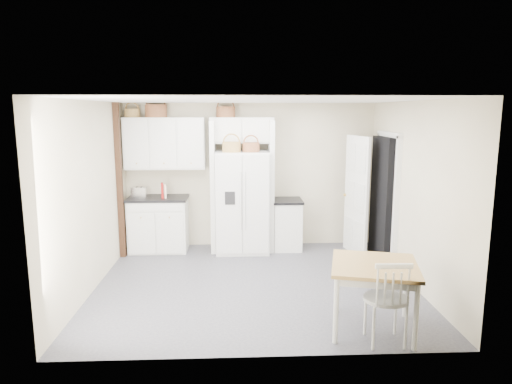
{
  "coord_description": "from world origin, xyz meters",
  "views": [
    {
      "loc": [
        -0.26,
        -6.25,
        2.45
      ],
      "look_at": [
        0.04,
        0.4,
        1.27
      ],
      "focal_mm": 32.0,
      "sensor_mm": 36.0,
      "label": 1
    }
  ],
  "objects": [
    {
      "name": "upper_cabinet",
      "position": [
        -1.5,
        1.83,
        1.9
      ],
      "size": [
        1.4,
        0.34,
        0.9
      ],
      "primitive_type": "cube",
      "color": "silver",
      "rests_on": "wall_back"
    },
    {
      "name": "basket_fridge_a",
      "position": [
        -0.33,
        1.51,
        1.86
      ],
      "size": [
        0.32,
        0.32,
        0.17
      ],
      "primitive_type": "cylinder",
      "color": "brown",
      "rests_on": "refrigerator"
    },
    {
      "name": "wall_back",
      "position": [
        0.0,
        2.0,
        1.3
      ],
      "size": [
        4.5,
        0.0,
        4.5
      ],
      "primitive_type": "plane",
      "rotation": [
        1.57,
        0.0,
        0.0
      ],
      "color": "beige",
      "rests_on": "floor"
    },
    {
      "name": "basket_bridge_a",
      "position": [
        -0.43,
        1.83,
        2.44
      ],
      "size": [
        0.33,
        0.33,
        0.19
      ],
      "primitive_type": "cylinder",
      "color": "brown",
      "rests_on": "bridge_cabinet"
    },
    {
      "name": "wall_right",
      "position": [
        2.25,
        0.0,
        1.3
      ],
      "size": [
        0.0,
        4.0,
        4.0
      ],
      "primitive_type": "plane",
      "rotation": [
        1.57,
        0.0,
        -1.57
      ],
      "color": "beige",
      "rests_on": "floor"
    },
    {
      "name": "wall_left",
      "position": [
        -2.25,
        0.0,
        1.3
      ],
      "size": [
        0.0,
        4.0,
        4.0
      ],
      "primitive_type": "plane",
      "rotation": [
        1.57,
        0.0,
        1.57
      ],
      "color": "beige",
      "rests_on": "floor"
    },
    {
      "name": "dining_table",
      "position": [
        1.28,
        -1.45,
        0.39
      ],
      "size": [
        1.13,
        1.13,
        0.78
      ],
      "primitive_type": "cube",
      "rotation": [
        0.0,
        0.0,
        -0.24
      ],
      "color": "brown",
      "rests_on": "floor"
    },
    {
      "name": "base_cab_left",
      "position": [
        -1.64,
        1.7,
        0.46
      ],
      "size": [
        1.0,
        0.63,
        0.93
      ],
      "primitive_type": "cube",
      "color": "silver",
      "rests_on": "floor"
    },
    {
      "name": "ceiling",
      "position": [
        0.0,
        0.0,
        2.6
      ],
      "size": [
        4.5,
        4.5,
        0.0
      ],
      "primitive_type": "plane",
      "color": "white",
      "rests_on": "wall_back"
    },
    {
      "name": "counter_right",
      "position": [
        0.65,
        1.7,
        0.88
      ],
      "size": [
        0.53,
        0.63,
        0.04
      ],
      "primitive_type": "cube",
      "color": "black",
      "rests_on": "base_cab_right"
    },
    {
      "name": "trim_post",
      "position": [
        -2.2,
        1.35,
        1.3
      ],
      "size": [
        0.09,
        0.09,
        2.6
      ],
      "primitive_type": "cube",
      "color": "black",
      "rests_on": "floor"
    },
    {
      "name": "fridge_panel_left",
      "position": [
        -0.66,
        1.7,
        1.15
      ],
      "size": [
        0.08,
        0.6,
        2.3
      ],
      "primitive_type": "cube",
      "color": "silver",
      "rests_on": "floor"
    },
    {
      "name": "basket_upper_a",
      "position": [
        -2.04,
        1.83,
        2.42
      ],
      "size": [
        0.26,
        0.26,
        0.15
      ],
      "primitive_type": "cylinder",
      "color": "brown",
      "rests_on": "upper_cabinet"
    },
    {
      "name": "fridge_panel_right",
      "position": [
        0.36,
        1.7,
        1.15
      ],
      "size": [
        0.08,
        0.6,
        2.3
      ],
      "primitive_type": "cube",
      "color": "silver",
      "rests_on": "floor"
    },
    {
      "name": "basket_upper_b",
      "position": [
        -1.63,
        1.83,
        2.46
      ],
      "size": [
        0.37,
        0.37,
        0.22
      ],
      "primitive_type": "cylinder",
      "color": "brown",
      "rests_on": "upper_cabinet"
    },
    {
      "name": "doorway_void",
      "position": [
        2.16,
        1.0,
        1.02
      ],
      "size": [
        0.18,
        0.85,
        2.05
      ],
      "primitive_type": "cube",
      "color": "black",
      "rests_on": "floor"
    },
    {
      "name": "cookbook_cream",
      "position": [
        -1.49,
        1.62,
        1.08
      ],
      "size": [
        0.07,
        0.16,
        0.23
      ],
      "primitive_type": "cube",
      "rotation": [
        0.0,
        0.0,
        0.22
      ],
      "color": "beige",
      "rests_on": "counter_left"
    },
    {
      "name": "door_slab",
      "position": [
        1.8,
        1.33,
        1.02
      ],
      "size": [
        0.21,
        0.79,
        2.05
      ],
      "primitive_type": "cube",
      "rotation": [
        0.0,
        0.0,
        -1.36
      ],
      "color": "white",
      "rests_on": "floor"
    },
    {
      "name": "toaster",
      "position": [
        -1.96,
        1.7,
        1.06
      ],
      "size": [
        0.27,
        0.17,
        0.18
      ],
      "primitive_type": "cube",
      "rotation": [
        0.0,
        0.0,
        -0.07
      ],
      "color": "silver",
      "rests_on": "counter_left"
    },
    {
      "name": "base_cab_right",
      "position": [
        0.65,
        1.7,
        0.43
      ],
      "size": [
        0.49,
        0.59,
        0.86
      ],
      "primitive_type": "cube",
      "color": "silver",
      "rests_on": "floor"
    },
    {
      "name": "windsor_chair",
      "position": [
        1.33,
        -1.75,
        0.49
      ],
      "size": [
        0.49,
        0.45,
        0.99
      ],
      "primitive_type": "cube",
      "rotation": [
        0.0,
        0.0,
        -0.02
      ],
      "color": "silver",
      "rests_on": "floor"
    },
    {
      "name": "bridge_cabinet",
      "position": [
        -0.15,
        1.83,
        2.12
      ],
      "size": [
        1.12,
        0.34,
        0.45
      ],
      "primitive_type": "cube",
      "color": "silver",
      "rests_on": "wall_back"
    },
    {
      "name": "floor",
      "position": [
        0.0,
        0.0,
        0.0
      ],
      "size": [
        4.5,
        4.5,
        0.0
      ],
      "primitive_type": "plane",
      "color": "#363540",
      "rests_on": "ground"
    },
    {
      "name": "refrigerator",
      "position": [
        -0.15,
        1.61,
        0.89
      ],
      "size": [
        0.92,
        0.74,
        1.77
      ],
      "primitive_type": "cube",
      "color": "white",
      "rests_on": "floor"
    },
    {
      "name": "basket_fridge_b",
      "position": [
        0.0,
        1.51,
        1.85
      ],
      "size": [
        0.29,
        0.29,
        0.16
      ],
      "primitive_type": "cylinder",
      "color": "brown",
      "rests_on": "refrigerator"
    },
    {
      "name": "cookbook_red",
      "position": [
        -1.54,
        1.62,
        1.1
      ],
      "size": [
        0.07,
        0.18,
        0.26
      ],
      "primitive_type": "cube",
      "rotation": [
        0.0,
        0.0,
        0.18
      ],
      "color": "maroon",
      "rests_on": "counter_left"
    },
    {
      "name": "counter_left",
      "position": [
        -1.64,
        1.7,
        0.95
      ],
      "size": [
        1.04,
        0.67,
        0.04
      ],
      "primitive_type": "cube",
      "color": "black",
      "rests_on": "base_cab_left"
    }
  ]
}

